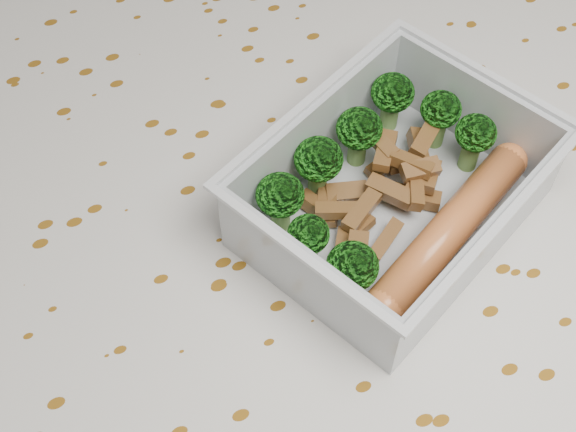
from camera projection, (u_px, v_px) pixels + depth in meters
name	position (u px, v px, depth m)	size (l,w,h in m)	color
dining_table	(302.00, 317.00, 0.55)	(1.40, 0.90, 0.75)	brown
tablecloth	(303.00, 280.00, 0.51)	(1.46, 0.96, 0.19)	silver
lunch_container	(394.00, 198.00, 0.47)	(0.22, 0.20, 0.06)	silver
broccoli_florets	(363.00, 166.00, 0.47)	(0.15, 0.13, 0.04)	#608C3F
meat_pile	(381.00, 190.00, 0.48)	(0.10, 0.08, 0.03)	brown
sausage	(450.00, 229.00, 0.46)	(0.14, 0.08, 0.02)	#D36F36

